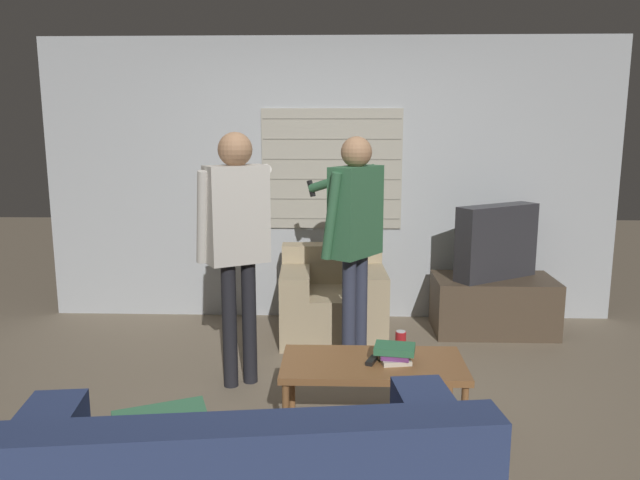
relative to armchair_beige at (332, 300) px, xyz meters
name	(u,v)px	position (x,y,z in m)	size (l,w,h in m)	color
ground_plane	(323,413)	(-0.04, -1.46, -0.31)	(16.00, 16.00, 0.00)	#7F705B
wall_back	(330,181)	(-0.04, 0.57, 0.97)	(5.20, 0.08, 2.55)	#ADB2B7
armchair_beige	(332,300)	(0.00, 0.00, 0.00)	(0.91, 0.82, 0.75)	tan
coffee_table	(373,368)	(0.26, -1.65, 0.07)	(1.07, 0.54, 0.42)	brown
tv_stand	(493,305)	(1.40, 0.15, -0.07)	(1.02, 0.58, 0.48)	#4C3D2D
tv	(496,242)	(1.39, 0.15, 0.49)	(0.76, 0.59, 0.63)	#2D2D33
person_left_standing	(237,227)	(-0.63, -1.02, 0.80)	(0.52, 0.82, 1.74)	black
person_right_standing	(354,224)	(0.16, -0.71, 0.78)	(0.58, 0.80, 1.71)	#33384C
book_stack	(395,353)	(0.39, -1.65, 0.17)	(0.26, 0.20, 0.10)	beige
soda_can	(401,341)	(0.44, -1.46, 0.17)	(0.07, 0.07, 0.13)	red
spare_remote	(372,360)	(0.25, -1.66, 0.12)	(0.08, 0.14, 0.02)	black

